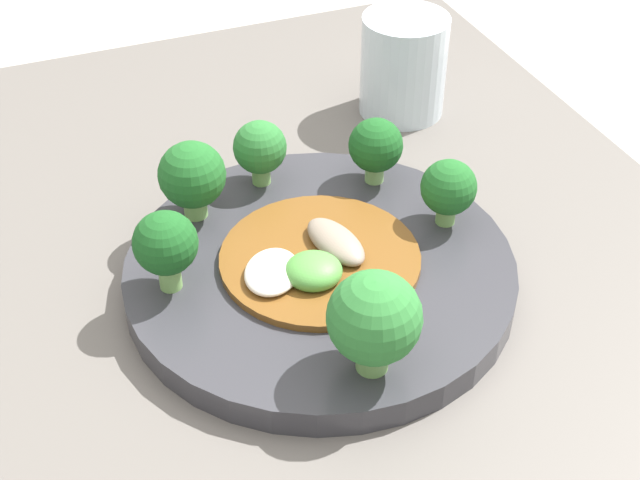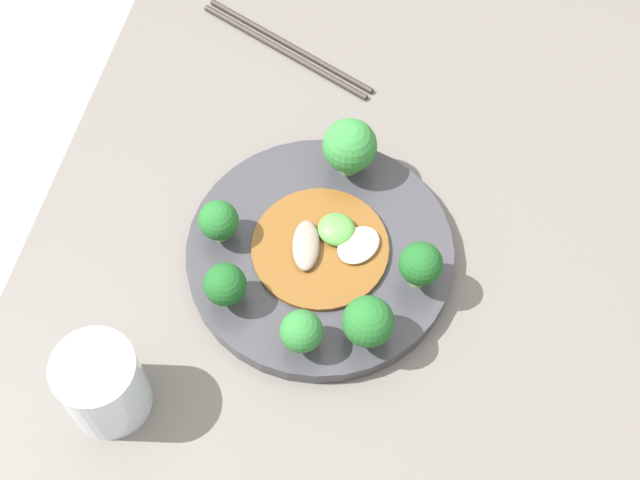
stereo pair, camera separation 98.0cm
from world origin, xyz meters
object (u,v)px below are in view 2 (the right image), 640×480
(broccoli_northwest, at_px, (225,285))
(broccoli_west, at_px, (301,332))
(broccoli_south, at_px, (421,264))
(stirfry_center, at_px, (325,245))
(broccoli_north, at_px, (219,221))
(chopsticks, at_px, (287,48))
(broccoli_southwest, at_px, (368,322))
(broccoli_east, at_px, (350,146))
(plate, at_px, (320,254))
(drinking_glass, at_px, (103,384))

(broccoli_northwest, xyz_separation_m, broccoli_west, (-0.03, -0.09, -0.00))
(broccoli_south, distance_m, stirfry_center, 0.11)
(broccoli_south, xyz_separation_m, stirfry_center, (0.02, 0.10, -0.03))
(broccoli_northwest, height_order, stirfry_center, broccoli_northwest)
(broccoli_north, xyz_separation_m, broccoli_west, (-0.10, -0.11, 0.00))
(stirfry_center, distance_m, chopsticks, 0.29)
(broccoli_north, distance_m, broccoli_south, 0.21)
(broccoli_south, height_order, broccoli_west, broccoli_south)
(broccoli_northwest, relative_size, broccoli_north, 1.03)
(broccoli_southwest, bearing_deg, broccoli_northwest, 86.60)
(broccoli_east, bearing_deg, broccoli_west, 179.89)
(broccoli_east, height_order, broccoli_west, broccoli_east)
(broccoli_north, relative_size, chopsticks, 0.23)
(plate, relative_size, broccoli_north, 5.30)
(broccoli_northwest, relative_size, chopsticks, 0.24)
(drinking_glass, bearing_deg, broccoli_south, -55.15)
(chopsticks, bearing_deg, broccoli_west, -163.50)
(broccoli_north, height_order, stirfry_center, broccoli_north)
(broccoli_east, relative_size, broccoli_north, 1.36)
(plate, xyz_separation_m, broccoli_east, (0.11, -0.01, 0.05))
(chopsticks, bearing_deg, broccoli_south, -143.61)
(broccoli_east, relative_size, drinking_glass, 0.77)
(broccoli_north, relative_size, drinking_glass, 0.57)
(broccoli_southwest, bearing_deg, chopsticks, 25.77)
(broccoli_east, bearing_deg, broccoli_northwest, 155.10)
(stirfry_center, bearing_deg, broccoli_northwest, 134.33)
(broccoli_northwest, height_order, drinking_glass, drinking_glass)
(broccoli_northwest, bearing_deg, broccoli_west, -110.14)
(plate, distance_m, broccoli_west, 0.12)
(broccoli_north, xyz_separation_m, chopsticks, (0.28, 0.00, -0.05))
(broccoli_southwest, height_order, drinking_glass, drinking_glass)
(broccoli_southwest, bearing_deg, broccoli_west, 110.47)
(broccoli_north, bearing_deg, stirfry_center, -84.18)
(broccoli_east, height_order, stirfry_center, broccoli_east)
(broccoli_east, xyz_separation_m, broccoli_north, (-0.11, 0.11, -0.01))
(broccoli_northwest, bearing_deg, broccoli_south, -70.86)
(plate, relative_size, chopsticks, 1.21)
(broccoli_east, distance_m, broccoli_northwest, 0.20)
(plate, xyz_separation_m, chopsticks, (0.27, 0.11, -0.01))
(broccoli_northwest, bearing_deg, broccoli_east, -24.90)
(broccoli_south, bearing_deg, chopsticks, 36.39)
(broccoli_west, bearing_deg, stirfry_center, 1.19)
(broccoli_north, bearing_deg, broccoli_southwest, -114.38)
(broccoli_southwest, xyz_separation_m, stirfry_center, (0.09, 0.06, -0.03))
(broccoli_east, relative_size, broccoli_northwest, 1.31)
(broccoli_north, height_order, chopsticks, broccoli_north)
(plate, relative_size, broccoli_south, 4.61)
(broccoli_east, distance_m, stirfry_center, 0.11)
(broccoli_east, distance_m, broccoli_southwest, 0.20)
(broccoli_east, bearing_deg, broccoli_southwest, -162.71)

